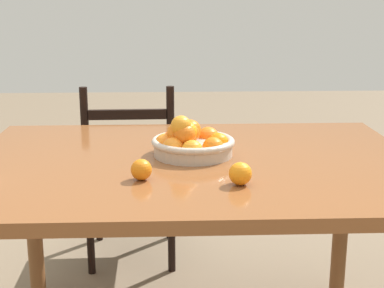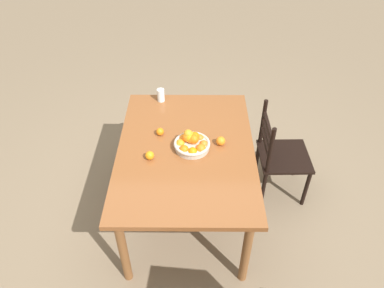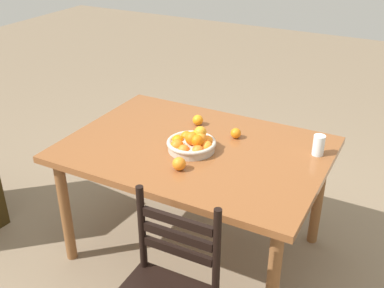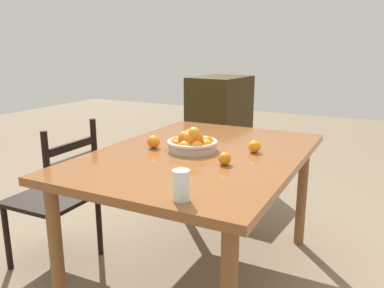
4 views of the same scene
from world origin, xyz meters
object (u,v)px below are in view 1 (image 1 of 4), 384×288
at_px(dining_table, 194,182).
at_px(chair_near_window, 131,176).
at_px(orange_loose_1, 179,130).
at_px(orange_loose_0, 141,170).
at_px(orange_loose_2, 240,174).
at_px(fruit_bowl, 190,142).

bearing_deg(dining_table, chair_near_window, 108.14).
distance_m(chair_near_window, orange_loose_1, 0.70).
bearing_deg(orange_loose_0, chair_near_window, 95.85).
relative_size(dining_table, orange_loose_0, 23.76).
height_order(orange_loose_1, orange_loose_2, orange_loose_1).
bearing_deg(dining_table, orange_loose_1, 99.51).
distance_m(fruit_bowl, orange_loose_1, 0.23).
xyz_separation_m(fruit_bowl, orange_loose_0, (-0.16, -0.26, -0.02)).
xyz_separation_m(chair_near_window, fruit_bowl, (0.26, -0.78, 0.37)).
height_order(dining_table, orange_loose_2, orange_loose_2).
relative_size(dining_table, orange_loose_1, 20.65).
bearing_deg(orange_loose_2, fruit_bowl, 112.70).
bearing_deg(orange_loose_1, orange_loose_0, -103.74).
distance_m(fruit_bowl, orange_loose_0, 0.30).
bearing_deg(chair_near_window, orange_loose_0, 94.58).
relative_size(fruit_bowl, orange_loose_1, 3.90).
xyz_separation_m(orange_loose_0, orange_loose_1, (0.12, 0.49, 0.00)).
height_order(dining_table, chair_near_window, chair_near_window).
bearing_deg(fruit_bowl, chair_near_window, 108.48).
bearing_deg(orange_loose_1, dining_table, -80.49).
height_order(orange_loose_0, orange_loose_2, orange_loose_2).
bearing_deg(dining_table, orange_loose_0, -127.69).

